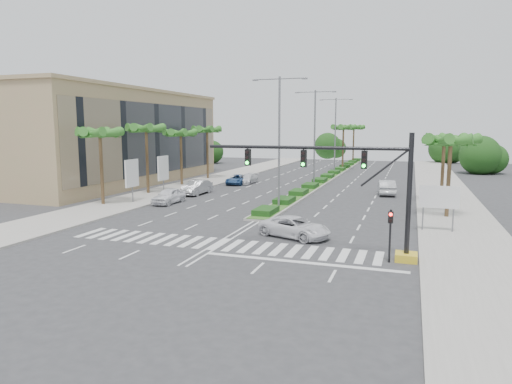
# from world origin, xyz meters

# --- Properties ---
(ground) EXTENTS (160.00, 160.00, 0.00)m
(ground) POSITION_xyz_m (0.00, 0.00, 0.00)
(ground) COLOR #333335
(ground) RESTS_ON ground
(footpath_right) EXTENTS (6.00, 120.00, 0.15)m
(footpath_right) POSITION_xyz_m (15.20, 20.00, 0.07)
(footpath_right) COLOR gray
(footpath_right) RESTS_ON ground
(footpath_left) EXTENTS (6.00, 120.00, 0.15)m
(footpath_left) POSITION_xyz_m (-15.20, 20.00, 0.07)
(footpath_left) COLOR gray
(footpath_left) RESTS_ON ground
(median) EXTENTS (2.20, 75.00, 0.20)m
(median) POSITION_xyz_m (0.00, 45.00, 0.10)
(median) COLOR gray
(median) RESTS_ON ground
(median_grass) EXTENTS (1.80, 75.00, 0.04)m
(median_grass) POSITION_xyz_m (0.00, 45.00, 0.22)
(median_grass) COLOR #295D20
(median_grass) RESTS_ON median
(building) EXTENTS (12.00, 36.00, 12.00)m
(building) POSITION_xyz_m (-26.00, 26.00, 6.00)
(building) COLOR tan
(building) RESTS_ON ground
(signal_gantry) EXTENTS (12.60, 1.20, 7.20)m
(signal_gantry) POSITION_xyz_m (9.27, -0.00, 3.46)
(signal_gantry) COLOR gold
(signal_gantry) RESTS_ON ground
(pedestrian_signal) EXTENTS (0.28, 0.36, 3.00)m
(pedestrian_signal) POSITION_xyz_m (10.60, -0.68, 2.04)
(pedestrian_signal) COLOR black
(pedestrian_signal) RESTS_ON ground
(direction_sign) EXTENTS (2.70, 0.11, 3.40)m
(direction_sign) POSITION_xyz_m (13.50, 7.99, 2.45)
(direction_sign) COLOR slate
(direction_sign) RESTS_ON ground
(billboard_near) EXTENTS (0.18, 2.10, 4.35)m
(billboard_near) POSITION_xyz_m (-14.50, 12.00, 2.96)
(billboard_near) COLOR slate
(billboard_near) RESTS_ON ground
(billboard_far) EXTENTS (0.18, 2.10, 4.35)m
(billboard_far) POSITION_xyz_m (-14.50, 18.00, 2.96)
(billboard_far) COLOR slate
(billboard_far) RESTS_ON ground
(palm_left_near) EXTENTS (4.57, 4.68, 7.55)m
(palm_left_near) POSITION_xyz_m (-16.50, 10.00, 6.69)
(palm_left_near) COLOR brown
(palm_left_near) RESTS_ON ground
(palm_left_mid) EXTENTS (4.57, 4.68, 7.95)m
(palm_left_mid) POSITION_xyz_m (-16.50, 18.00, 7.08)
(palm_left_mid) COLOR brown
(palm_left_mid) RESTS_ON ground
(palm_left_far) EXTENTS (4.57, 4.68, 7.35)m
(palm_left_far) POSITION_xyz_m (-16.50, 26.00, 6.50)
(palm_left_far) COLOR brown
(palm_left_far) RESTS_ON ground
(palm_left_end) EXTENTS (4.57, 4.68, 7.75)m
(palm_left_end) POSITION_xyz_m (-16.50, 34.00, 6.88)
(palm_left_end) COLOR brown
(palm_left_end) RESTS_ON ground
(palm_right_near) EXTENTS (4.57, 4.68, 7.05)m
(palm_right_near) POSITION_xyz_m (14.50, 14.00, 6.20)
(palm_right_near) COLOR brown
(palm_right_near) RESTS_ON ground
(palm_right_far) EXTENTS (4.57, 4.68, 6.75)m
(palm_right_far) POSITION_xyz_m (14.50, 22.00, 5.91)
(palm_right_far) COLOR brown
(palm_right_far) RESTS_ON ground
(palm_median_a) EXTENTS (4.57, 4.68, 8.05)m
(palm_median_a) POSITION_xyz_m (0.00, 55.00, 7.17)
(palm_median_a) COLOR brown
(palm_median_a) RESTS_ON ground
(palm_median_b) EXTENTS (4.57, 4.68, 8.05)m
(palm_median_b) POSITION_xyz_m (0.00, 70.00, 7.17)
(palm_median_b) COLOR brown
(palm_median_b) RESTS_ON ground
(streetlight_near) EXTENTS (5.10, 0.25, 12.00)m
(streetlight_near) POSITION_xyz_m (0.00, 14.00, 6.81)
(streetlight_near) COLOR slate
(streetlight_near) RESTS_ON ground
(streetlight_mid) EXTENTS (5.10, 0.25, 12.00)m
(streetlight_mid) POSITION_xyz_m (0.00, 30.00, 6.81)
(streetlight_mid) COLOR slate
(streetlight_mid) RESTS_ON ground
(streetlight_far) EXTENTS (5.10, 0.25, 12.00)m
(streetlight_far) POSITION_xyz_m (0.00, 46.00, 6.81)
(streetlight_far) COLOR slate
(streetlight_far) RESTS_ON ground
(car_parked_a) EXTENTS (1.82, 4.50, 1.53)m
(car_parked_a) POSITION_xyz_m (-11.05, 13.04, 0.77)
(car_parked_a) COLOR white
(car_parked_a) RESTS_ON ground
(car_parked_b) EXTENTS (1.83, 4.89, 1.60)m
(car_parked_b) POSITION_xyz_m (-11.16, 19.53, 0.80)
(car_parked_b) COLOR #A0A1A5
(car_parked_b) RESTS_ON ground
(car_parked_c) EXTENTS (2.32, 4.71, 1.29)m
(car_parked_c) POSITION_xyz_m (-10.17, 29.53, 0.64)
(car_parked_c) COLOR #2D538A
(car_parked_c) RESTS_ON ground
(car_parked_d) EXTENTS (1.96, 4.52, 1.29)m
(car_parked_d) POSITION_xyz_m (-9.17, 30.78, 0.65)
(car_parked_d) COLOR silver
(car_parked_d) RESTS_ON ground
(car_crossing) EXTENTS (5.57, 3.99, 1.41)m
(car_crossing) POSITION_xyz_m (4.18, 3.45, 0.70)
(car_crossing) COLOR white
(car_crossing) RESTS_ON ground
(car_right) EXTENTS (2.36, 5.18, 1.65)m
(car_right) POSITION_xyz_m (9.02, 26.27, 0.82)
(car_right) COLOR silver
(car_right) RESTS_ON ground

